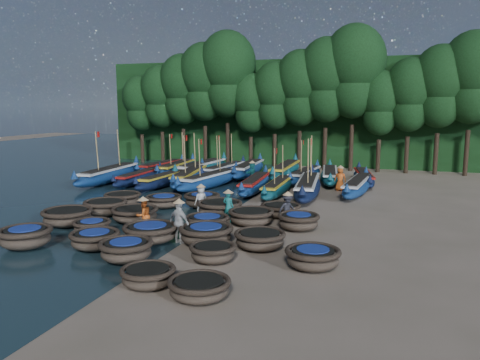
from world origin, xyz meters
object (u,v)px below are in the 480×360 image
(coracle_16, at_px, (135,214))
(fisherman_3, at_px, (287,208))
(coracle_14, at_px, (260,239))
(fisherman_0, at_px, (201,198))
(long_boat_8, at_px, (357,186))
(long_boat_15, at_px, (305,175))
(coracle_12, at_px, (150,232))
(long_boat_12, at_px, (224,170))
(long_boat_17, at_px, (364,177))
(long_boat_5, at_px, (255,184))
(long_boat_11, at_px, (202,168))
(coracle_10, at_px, (67,216))
(fisherman_1, at_px, (228,204))
(fisherman_5, at_px, (252,172))
(coracle_5, at_px, (25,237))
(coracle_6, at_px, (95,239))
(long_boat_9, at_px, (162,167))
(coracle_7, at_px, (126,250))
(fisherman_4, at_px, (179,221))
(coracle_15, at_px, (105,207))
(coracle_24, at_px, (281,210))
(fisherman_2, at_px, (144,214))
(coracle_19, at_px, (299,221))
(coracle_13, at_px, (206,234))
(long_boat_13, at_px, (248,169))
(fisherman_6, at_px, (340,178))
(long_boat_7, at_px, (308,187))
(coracle_3, at_px, (148,276))
(long_boat_0, at_px, (109,174))
(coracle_22, at_px, (202,200))
(coracle_21, at_px, (164,201))
(coracle_20, at_px, (123,199))
(long_boat_16, at_px, (330,175))
(long_boat_10, at_px, (177,168))
(coracle_18, at_px, (251,216))
(coracle_4, at_px, (199,288))
(long_boat_3, at_px, (189,177))
(coracle_11, at_px, (92,226))

(coracle_16, xyz_separation_m, fisherman_3, (7.24, 1.90, 0.39))
(coracle_14, bearing_deg, fisherman_0, 132.86)
(long_boat_8, xyz_separation_m, long_boat_15, (-4.13, 3.84, -0.02))
(coracle_12, relative_size, long_boat_12, 0.35)
(long_boat_17, height_order, fisherman_3, fisherman_3)
(long_boat_5, relative_size, long_boat_11, 0.87)
(coracle_10, height_order, coracle_12, coracle_10)
(fisherman_1, relative_size, fisherman_5, 0.97)
(coracle_5, bearing_deg, fisherman_0, 61.09)
(coracle_6, bearing_deg, long_boat_9, 110.63)
(coracle_7, relative_size, fisherman_0, 1.43)
(fisherman_0, relative_size, fisherman_4, 0.85)
(coracle_15, xyz_separation_m, coracle_24, (8.83, 2.49, -0.07))
(fisherman_2, bearing_deg, coracle_5, -13.60)
(coracle_12, xyz_separation_m, coracle_19, (5.53, 3.90, -0.00))
(coracle_13, relative_size, long_boat_15, 0.35)
(coracle_13, relative_size, long_boat_12, 0.34)
(long_boat_13, bearing_deg, fisherman_6, -32.02)
(long_boat_7, height_order, fisherman_5, long_boat_7)
(coracle_5, distance_m, fisherman_3, 11.59)
(coracle_3, distance_m, fisherman_0, 10.27)
(long_boat_0, xyz_separation_m, long_boat_9, (1.22, 5.97, -0.12))
(coracle_12, relative_size, long_boat_7, 0.31)
(long_boat_0, height_order, long_boat_13, long_boat_0)
(coracle_16, distance_m, long_boat_12, 15.47)
(coracle_5, xyz_separation_m, coracle_22, (3.85, 9.21, -0.02))
(coracle_21, bearing_deg, coracle_20, -172.91)
(coracle_10, bearing_deg, fisherman_3, 19.30)
(coracle_7, height_order, coracle_21, coracle_7)
(coracle_13, distance_m, coracle_21, 7.68)
(coracle_10, relative_size, long_boat_16, 0.31)
(coracle_20, xyz_separation_m, long_boat_10, (-2.48, 12.19, 0.12))
(coracle_14, height_order, coracle_22, coracle_22)
(coracle_13, bearing_deg, fisherman_0, 114.92)
(coracle_14, bearing_deg, long_boat_0, 141.01)
(coracle_16, height_order, fisherman_3, fisherman_3)
(long_boat_17, bearing_deg, coracle_18, -117.29)
(fisherman_2, bearing_deg, long_boat_8, 174.23)
(coracle_13, relative_size, fisherman_2, 1.54)
(coracle_20, bearing_deg, long_boat_10, 101.48)
(coracle_3, relative_size, coracle_4, 0.98)
(coracle_15, height_order, long_boat_8, long_boat_8)
(long_boat_7, distance_m, fisherman_4, 12.31)
(coracle_22, bearing_deg, coracle_7, -84.54)
(coracle_15, relative_size, long_boat_15, 0.35)
(coracle_18, bearing_deg, coracle_12, -127.76)
(fisherman_3, xyz_separation_m, fisherman_4, (-3.61, -4.43, 0.14))
(long_boat_3, xyz_separation_m, long_boat_8, (11.88, 0.09, -0.06))
(coracle_5, bearing_deg, coracle_11, 62.78)
(coracle_18, height_order, long_boat_10, long_boat_10)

